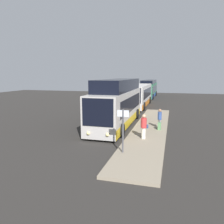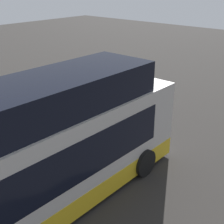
{
  "view_description": "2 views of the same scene",
  "coord_description": "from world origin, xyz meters",
  "px_view_note": "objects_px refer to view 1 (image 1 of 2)",
  "views": [
    {
      "loc": [
        18.71,
        4.74,
        4.69
      ],
      "look_at": [
        3.33,
        0.47,
        1.96
      ],
      "focal_mm": 35.0,
      "sensor_mm": 36.0,
      "label": 1
    },
    {
      "loc": [
        -5.22,
        -7.08,
        6.87
      ],
      "look_at": [
        3.33,
        0.47,
        1.96
      ],
      "focal_mm": 50.0,
      "sensor_mm": 36.0,
      "label": 2
    }
  ],
  "objects_px": {
    "passenger_boarding": "(144,126)",
    "bus_lead": "(118,105)",
    "bus_second": "(139,96)",
    "suitcase": "(159,126)",
    "passenger_waiting": "(160,118)",
    "bus_third": "(149,89)",
    "sign_post": "(123,126)"
  },
  "relations": [
    {
      "from": "bus_second",
      "to": "bus_third",
      "type": "relative_size",
      "value": 0.97
    },
    {
      "from": "bus_second",
      "to": "passenger_waiting",
      "type": "relative_size",
      "value": 7.1
    },
    {
      "from": "bus_third",
      "to": "passenger_waiting",
      "type": "distance_m",
      "value": 28.14
    },
    {
      "from": "passenger_boarding",
      "to": "passenger_waiting",
      "type": "height_order",
      "value": "passenger_boarding"
    },
    {
      "from": "bus_second",
      "to": "suitcase",
      "type": "distance_m",
      "value": 15.26
    },
    {
      "from": "passenger_boarding",
      "to": "suitcase",
      "type": "distance_m",
      "value": 3.15
    },
    {
      "from": "bus_third",
      "to": "passenger_boarding",
      "type": "xyz_separation_m",
      "value": [
        31.32,
        3.0,
        -0.52
      ]
    },
    {
      "from": "bus_lead",
      "to": "bus_second",
      "type": "distance_m",
      "value": 13.23
    },
    {
      "from": "passenger_waiting",
      "to": "bus_lead",
      "type": "bearing_deg",
      "value": 167.01
    },
    {
      "from": "bus_lead",
      "to": "passenger_boarding",
      "type": "xyz_separation_m",
      "value": [
        4.41,
        3.0,
        -0.8
      ]
    },
    {
      "from": "passenger_boarding",
      "to": "suitcase",
      "type": "xyz_separation_m",
      "value": [
        -2.94,
        0.94,
        -0.64
      ]
    },
    {
      "from": "bus_lead",
      "to": "suitcase",
      "type": "bearing_deg",
      "value": 69.48
    },
    {
      "from": "bus_second",
      "to": "passenger_boarding",
      "type": "xyz_separation_m",
      "value": [
        17.64,
        3.0,
        -0.48
      ]
    },
    {
      "from": "passenger_boarding",
      "to": "passenger_waiting",
      "type": "xyz_separation_m",
      "value": [
        -3.45,
        0.91,
        -0.03
      ]
    },
    {
      "from": "bus_second",
      "to": "bus_third",
      "type": "height_order",
      "value": "bus_third"
    },
    {
      "from": "bus_third",
      "to": "suitcase",
      "type": "xyz_separation_m",
      "value": [
        28.38,
        3.94,
        -1.17
      ]
    },
    {
      "from": "passenger_waiting",
      "to": "suitcase",
      "type": "bearing_deg",
      "value": -85.55
    },
    {
      "from": "bus_lead",
      "to": "bus_second",
      "type": "bearing_deg",
      "value": -180.0
    },
    {
      "from": "bus_lead",
      "to": "bus_third",
      "type": "bearing_deg",
      "value": 180.0
    },
    {
      "from": "bus_third",
      "to": "bus_lead",
      "type": "bearing_deg",
      "value": -0.0
    },
    {
      "from": "bus_lead",
      "to": "bus_third",
      "type": "xyz_separation_m",
      "value": [
        -26.9,
        0.0,
        -0.28
      ]
    },
    {
      "from": "passenger_boarding",
      "to": "sign_post",
      "type": "xyz_separation_m",
      "value": [
        3.17,
        -0.81,
        0.64
      ]
    },
    {
      "from": "suitcase",
      "to": "passenger_boarding",
      "type": "bearing_deg",
      "value": -17.73
    },
    {
      "from": "bus_lead",
      "to": "passenger_waiting",
      "type": "xyz_separation_m",
      "value": [
        0.96,
        3.91,
        -0.84
      ]
    },
    {
      "from": "bus_second",
      "to": "bus_third",
      "type": "xyz_separation_m",
      "value": [
        -13.68,
        0.0,
        0.05
      ]
    },
    {
      "from": "bus_lead",
      "to": "passenger_waiting",
      "type": "height_order",
      "value": "bus_lead"
    },
    {
      "from": "suitcase",
      "to": "bus_lead",
      "type": "bearing_deg",
      "value": -110.52
    },
    {
      "from": "passenger_boarding",
      "to": "bus_lead",
      "type": "bearing_deg",
      "value": 153.4
    },
    {
      "from": "bus_second",
      "to": "suitcase",
      "type": "xyz_separation_m",
      "value": [
        14.7,
        3.94,
        -1.12
      ]
    },
    {
      "from": "passenger_waiting",
      "to": "bus_second",
      "type": "bearing_deg",
      "value": 106.25
    },
    {
      "from": "bus_lead",
      "to": "passenger_waiting",
      "type": "bearing_deg",
      "value": 76.17
    },
    {
      "from": "bus_second",
      "to": "sign_post",
      "type": "height_order",
      "value": "bus_second"
    }
  ]
}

